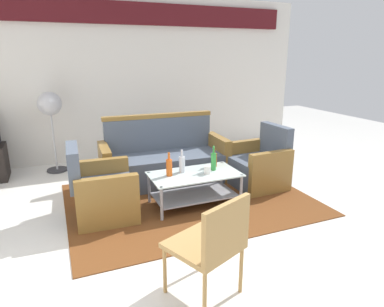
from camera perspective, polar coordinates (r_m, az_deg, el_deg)
name	(u,v)px	position (r m, az deg, el deg)	size (l,w,h in m)	color
ground_plane	(204,227)	(3.77, 2.03, -12.31)	(14.00, 14.00, 0.00)	silver
wall_back	(134,74)	(6.22, -9.87, 13.09)	(6.52, 0.19, 2.80)	silver
rug	(189,199)	(4.42, -0.50, -7.71)	(3.02, 2.27, 0.01)	brown
couch	(164,161)	(4.93, -4.75, -1.30)	(1.83, 0.81, 0.96)	#4C5666
armchair_left	(102,193)	(4.02, -15.03, -6.46)	(0.73, 0.79, 0.85)	#4C5666
armchair_right	(258,166)	(4.87, 11.17, -2.13)	(0.72, 0.78, 0.85)	#4C5666
coffee_table	(195,184)	(4.18, 0.44, -5.21)	(1.10, 0.60, 0.40)	silver
bottle_orange	(169,167)	(4.03, -3.88, -2.29)	(0.07, 0.07, 0.29)	#D85919
bottle_brown	(214,159)	(4.37, 3.74, -1.00)	(0.08, 0.08, 0.25)	brown
bottle_green	(213,161)	(4.23, 3.66, -1.27)	(0.07, 0.07, 0.31)	#2D8C38
bottle_clear	(182,164)	(4.14, -1.71, -1.75)	(0.08, 0.08, 0.29)	silver
cup	(207,170)	(4.11, 2.62, -2.78)	(0.08, 0.08, 0.10)	silver
pedestal_fan	(50,108)	(5.66, -22.88, 7.03)	(0.36, 0.36, 1.27)	#2D2D33
wicker_chair	(212,241)	(2.56, 3.49, -14.53)	(0.63, 0.63, 0.84)	#AD844C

